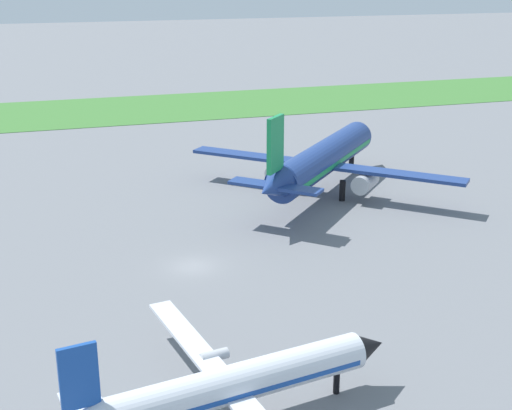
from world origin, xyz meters
The scene contains 4 objects.
ground_plane centered at (0.00, 0.00, 0.00)m, with size 600.00×600.00×0.00m, color slate.
grass_taxiway_strip centered at (0.00, 75.58, 0.04)m, with size 360.00×28.00×0.08m, color #3D7533.
airplane_foreground_turboprop centered at (-2.94, -23.55, 2.75)m, with size 21.45×24.95×7.51m.
airplane_midfield_jet centered at (19.09, 16.15, 4.26)m, with size 26.33×26.93×11.84m.
Camera 1 is at (-12.35, -58.09, 25.78)m, focal length 50.00 mm.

